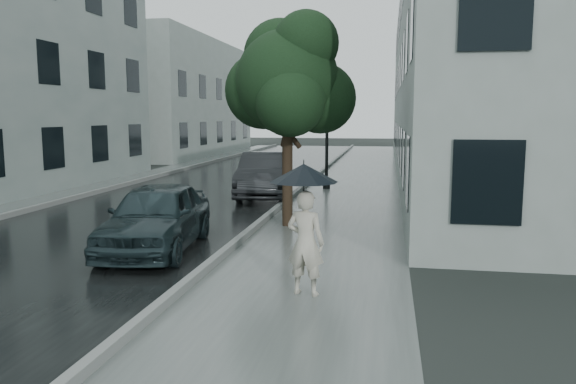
% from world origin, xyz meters
% --- Properties ---
extents(ground, '(120.00, 120.00, 0.00)m').
position_xyz_m(ground, '(0.00, 0.00, 0.00)').
color(ground, black).
rests_on(ground, ground).
extents(sidewalk, '(3.50, 60.00, 0.01)m').
position_xyz_m(sidewalk, '(0.25, 12.00, 0.00)').
color(sidewalk, slate).
rests_on(sidewalk, ground).
extents(kerb_near, '(0.15, 60.00, 0.15)m').
position_xyz_m(kerb_near, '(-1.57, 12.00, 0.07)').
color(kerb_near, slate).
rests_on(kerb_near, ground).
extents(asphalt_road, '(6.85, 60.00, 0.00)m').
position_xyz_m(asphalt_road, '(-5.08, 12.00, 0.00)').
color(asphalt_road, black).
rests_on(asphalt_road, ground).
extents(kerb_far, '(0.15, 60.00, 0.15)m').
position_xyz_m(kerb_far, '(-8.57, 12.00, 0.07)').
color(kerb_far, slate).
rests_on(kerb_far, ground).
extents(sidewalk_far, '(1.70, 60.00, 0.01)m').
position_xyz_m(sidewalk_far, '(-9.50, 12.00, 0.00)').
color(sidewalk_far, '#4C5451').
rests_on(sidewalk_far, ground).
extents(building_near, '(7.02, 36.00, 9.00)m').
position_xyz_m(building_near, '(5.47, 19.50, 4.50)').
color(building_near, gray).
rests_on(building_near, ground).
extents(building_far_b, '(7.02, 18.00, 8.00)m').
position_xyz_m(building_far_b, '(-13.77, 30.00, 4.00)').
color(building_far_b, gray).
rests_on(building_far_b, ground).
extents(pedestrian, '(0.66, 0.51, 1.63)m').
position_xyz_m(pedestrian, '(0.36, -0.40, 0.82)').
color(pedestrian, '#B8B4A2').
rests_on(pedestrian, sidewalk).
extents(umbrella, '(1.13, 1.13, 1.16)m').
position_xyz_m(umbrella, '(0.33, -0.41, 1.90)').
color(umbrella, black).
rests_on(umbrella, ground).
extents(street_tree, '(3.33, 3.02, 5.24)m').
position_xyz_m(street_tree, '(-0.89, 5.07, 3.61)').
color(street_tree, '#332619').
rests_on(street_tree, ground).
extents(lamp_post, '(0.82, 0.46, 4.91)m').
position_xyz_m(lamp_post, '(-0.85, 12.25, 2.82)').
color(lamp_post, black).
rests_on(lamp_post, ground).
extents(car_near, '(2.10, 4.25, 1.39)m').
position_xyz_m(car_near, '(-3.08, 1.94, 0.70)').
color(car_near, '#1B2A2D').
rests_on(car_near, ground).
extents(car_far, '(2.09, 4.71, 1.50)m').
position_xyz_m(car_far, '(-2.54, 9.85, 0.76)').
color(car_far, '#25272A').
rests_on(car_far, ground).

